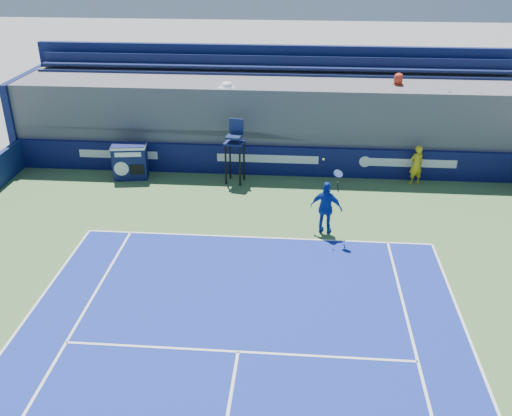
# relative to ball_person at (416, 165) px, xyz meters

# --- Properties ---
(ball_person) EXTENTS (0.66, 0.55, 1.55)m
(ball_person) POSITION_rel_ball_person_xyz_m (0.00, 0.00, 0.00)
(ball_person) COLOR gold
(ball_person) RESTS_ON apron
(back_hoarding) EXTENTS (20.40, 0.21, 1.20)m
(back_hoarding) POSITION_rel_ball_person_xyz_m (-5.70, 0.44, -0.18)
(back_hoarding) COLOR #0C1046
(back_hoarding) RESTS_ON ground
(match_clock) EXTENTS (1.41, 0.90, 1.40)m
(match_clock) POSITION_rel_ball_person_xyz_m (-11.02, -0.35, -0.04)
(match_clock) COLOR #0E1447
(match_clock) RESTS_ON ground
(umpire_chair) EXTENTS (0.81, 0.81, 2.48)m
(umpire_chair) POSITION_rel_ball_person_xyz_m (-6.89, -0.38, 0.74)
(umpire_chair) COLOR black
(umpire_chair) RESTS_ON ground
(tennis_player) EXTENTS (1.11, 0.69, 2.57)m
(tennis_player) POSITION_rel_ball_person_xyz_m (-3.53, -4.24, 0.11)
(tennis_player) COLOR #13379B
(tennis_player) RESTS_ON apron
(stadium_seating) EXTENTS (21.00, 4.05, 4.40)m
(stadium_seating) POSITION_rel_ball_person_xyz_m (-5.70, 2.49, 1.05)
(stadium_seating) COLOR #545459
(stadium_seating) RESTS_ON ground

